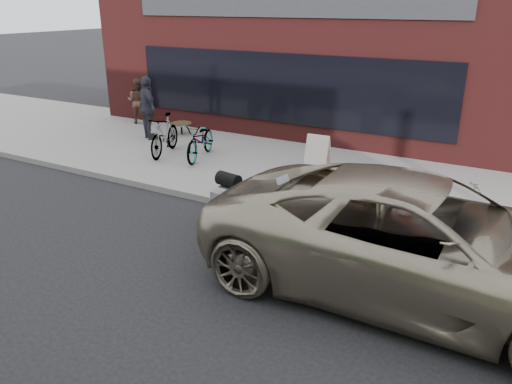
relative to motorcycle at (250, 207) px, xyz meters
name	(u,v)px	position (x,y,z in m)	size (l,w,h in m)	color
ground	(113,315)	(-0.39, -3.12, -0.57)	(120.00, 120.00, 0.00)	black
near_sidewalk	(315,171)	(-0.39, 3.88, -0.49)	(44.00, 6.00, 0.15)	gray
storefront	(342,54)	(-2.39, 10.87, 1.68)	(14.00, 10.07, 4.50)	maroon
motorcycle	(250,207)	(0.00, 0.00, 0.00)	(2.07, 0.73, 1.32)	black
minivan	(421,241)	(3.11, -0.52, 0.30)	(2.89, 6.27, 1.74)	tan
bicycle_front	(201,140)	(-3.37, 3.17, 0.07)	(0.65, 1.85, 0.97)	gray
bicycle_rear	(165,135)	(-4.41, 2.96, 0.13)	(0.51, 1.81, 1.09)	gray
sandwich_sign	(318,153)	(-0.25, 3.69, 0.04)	(0.58, 0.53, 0.91)	silver
cafe_table	(181,124)	(-5.39, 4.95, -0.08)	(0.65, 0.65, 0.37)	black
cafe_patron_left	(138,101)	(-7.62, 5.48, 0.34)	(0.74, 0.58, 1.52)	brown
cafe_patron_right	(148,108)	(-5.89, 4.03, 0.52)	(1.11, 0.46, 1.89)	#363745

